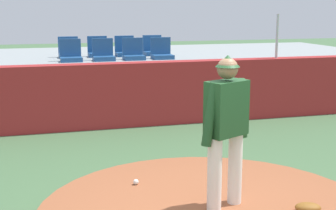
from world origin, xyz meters
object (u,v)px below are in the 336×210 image
at_px(fielding_glove, 308,207).
at_px(stadium_chair_6, 125,50).
at_px(baseball, 136,182).
at_px(stadium_chair_3, 162,52).
at_px(stadium_chair_0, 71,54).
at_px(stadium_chair_5, 98,50).
at_px(stadium_chair_1, 103,54).
at_px(stadium_chair_4, 69,51).
at_px(stadium_chair_2, 133,53).
at_px(stadium_chair_7, 153,49).
at_px(pitcher, 226,121).

height_order(fielding_glove, stadium_chair_6, stadium_chair_6).
distance_m(baseball, stadium_chair_3, 5.55).
distance_m(stadium_chair_0, stadium_chair_5, 1.15).
relative_size(stadium_chair_1, stadium_chair_4, 1.00).
height_order(baseball, stadium_chair_5, stadium_chair_5).
distance_m(stadium_chair_4, stadium_chair_6, 1.39).
relative_size(baseball, stadium_chair_2, 0.15).
xyz_separation_m(stadium_chair_0, stadium_chair_4, (0.02, 0.89, 0.00)).
relative_size(baseball, stadium_chair_0, 0.15).
relative_size(stadium_chair_4, stadium_chair_7, 1.00).
bearing_deg(stadium_chair_4, stadium_chair_1, 128.87).
bearing_deg(stadium_chair_7, baseball, 73.98).
xyz_separation_m(baseball, stadium_chair_4, (-0.39, 6.02, 1.23)).
height_order(stadium_chair_1, stadium_chair_7, same).
relative_size(baseball, fielding_glove, 0.25).
distance_m(fielding_glove, stadium_chair_3, 6.64).
height_order(pitcher, stadium_chair_3, pitcher).
distance_m(stadium_chair_1, stadium_chair_3, 1.39).
bearing_deg(stadium_chair_5, stadium_chair_3, 147.51).
bearing_deg(stadium_chair_2, stadium_chair_7, -127.62).
height_order(stadium_chair_5, stadium_chair_6, same).
relative_size(baseball, stadium_chair_5, 0.15).
bearing_deg(fielding_glove, stadium_chair_6, 114.45).
xyz_separation_m(stadium_chair_2, stadium_chair_7, (0.70, 0.91, 0.00)).
bearing_deg(pitcher, fielding_glove, -50.62).
relative_size(pitcher, stadium_chair_0, 3.61).
xyz_separation_m(stadium_chair_0, stadium_chair_6, (1.41, 0.87, 0.00)).
distance_m(stadium_chair_0, stadium_chair_7, 2.33).
bearing_deg(stadium_chair_5, stadium_chair_7, -179.31).
xyz_separation_m(stadium_chair_4, stadium_chair_7, (2.13, 0.02, 0.00)).
height_order(baseball, fielding_glove, fielding_glove).
distance_m(stadium_chair_1, stadium_chair_6, 1.10).
xyz_separation_m(fielding_glove, stadium_chair_4, (-2.13, 7.42, 1.22)).
bearing_deg(stadium_chair_2, baseball, 78.60).
height_order(stadium_chair_6, stadium_chair_7, same).
bearing_deg(stadium_chair_2, stadium_chair_5, -51.16).
distance_m(pitcher, stadium_chair_2, 6.13).
bearing_deg(stadium_chair_4, stadium_chair_6, 179.11).
relative_size(pitcher, stadium_chair_3, 3.61).
bearing_deg(stadium_chair_7, stadium_chair_0, 22.96).
height_order(stadium_chair_0, stadium_chair_6, same).
bearing_deg(stadium_chair_1, stadium_chair_2, -179.58).
xyz_separation_m(pitcher, stadium_chair_7, (0.87, 7.02, 0.23)).
height_order(pitcher, baseball, pitcher).
distance_m(stadium_chair_0, stadium_chair_2, 1.45).
distance_m(stadium_chair_5, stadium_chair_6, 0.68).
relative_size(pitcher, stadium_chair_2, 3.61).
bearing_deg(stadium_chair_5, stadium_chair_0, 50.64).
distance_m(stadium_chair_0, stadium_chair_4, 0.89).
bearing_deg(stadium_chair_0, stadium_chair_3, 179.98).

